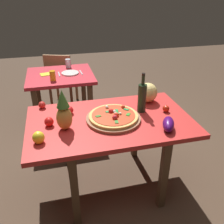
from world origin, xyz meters
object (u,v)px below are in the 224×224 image
display_table (110,128)px  fork_utensil (59,74)px  dinner_plate (70,73)px  dining_chair (61,77)px  tomato_beside_pepper (49,122)px  drinking_glass_water (68,63)px  eggplant (168,124)px  knife_utensil (81,72)px  wine_bottle (142,97)px  tomato_near_board (42,105)px  pizza (114,116)px  background_table (61,83)px  pizza_board (113,119)px  bell_pepper (38,138)px  pineapple_left (64,112)px  drinking_glass_juice (53,76)px  melon (148,93)px  napkin_folded (46,74)px  tomato_at_corner (166,109)px  tomato_by_bottle (70,110)px

display_table → fork_utensil: (-0.36, 1.27, 0.09)m
dinner_plate → dining_chair: bearing=99.7°
tomato_beside_pepper → drinking_glass_water: (0.28, 1.52, 0.02)m
tomato_beside_pepper → dining_chair: bearing=84.5°
eggplant → knife_utensil: bearing=108.1°
dining_chair → knife_utensil: dining_chair is taller
wine_bottle → tomato_beside_pepper: wine_bottle is taller
tomato_near_board → knife_utensil: size_ratio=0.36×
pizza → knife_utensil: (-0.11, 1.28, -0.04)m
drinking_glass_water → dinner_plate: size_ratio=0.52×
background_table → drinking_glass_water: bearing=63.9°
pizza → pizza_board: bearing=-163.8°
bell_pepper → pizza: bearing=17.3°
pizza → wine_bottle: (0.28, 0.09, 0.10)m
tomato_beside_pepper → tomato_near_board: 0.34m
tomato_beside_pepper → display_table: bearing=-2.1°
pineapple_left → tomato_beside_pepper: 0.19m
dining_chair → tomato_beside_pepper: dining_chair is taller
display_table → drinking_glass_juice: size_ratio=11.98×
pizza → fork_utensil: bearing=107.0°
drinking_glass_juice → drinking_glass_water: (0.22, 0.46, -0.00)m
eggplant → tomato_beside_pepper: (-0.92, 0.28, -0.01)m
melon → napkin_folded: 1.43m
wine_bottle → napkin_folded: wine_bottle is taller
background_table → napkin_folded: napkin_folded is taller
pineapple_left → tomato_at_corner: bearing=4.7°
tomato_beside_pepper → knife_utensil: size_ratio=0.42×
tomato_at_corner → drinking_glass_water: (-0.75, 1.52, 0.03)m
display_table → melon: melon is taller
background_table → tomato_beside_pepper: 1.27m
tomato_beside_pepper → knife_utensil: 1.32m
pineapple_left → eggplant: (0.80, -0.20, -0.11)m
tomato_beside_pepper → dinner_plate: (0.28, 1.25, -0.03)m
tomato_beside_pepper → fork_utensil: tomato_beside_pepper is taller
wine_bottle → drinking_glass_juice: 1.25m
drinking_glass_water → tomato_near_board: bearing=-106.3°
bell_pepper → tomato_near_board: bell_pepper is taller
pineapple_left → bell_pepper: size_ratio=3.51×
eggplant → tomato_by_bottle: 0.87m
wine_bottle → tomato_by_bottle: size_ratio=5.29×
wine_bottle → tomato_at_corner: (0.21, -0.06, -0.11)m
wine_bottle → pineapple_left: wine_bottle is taller
melon → tomato_at_corner: melon is taller
wine_bottle → bell_pepper: 0.94m
tomato_near_board → napkin_folded: tomato_near_board is taller
pineapple_left → eggplant: 0.83m
display_table → wine_bottle: size_ratio=3.85×
pizza → melon: size_ratio=2.21×
dining_chair → melon: size_ratio=4.50×
tomato_by_bottle → drinking_glass_juice: 0.89m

